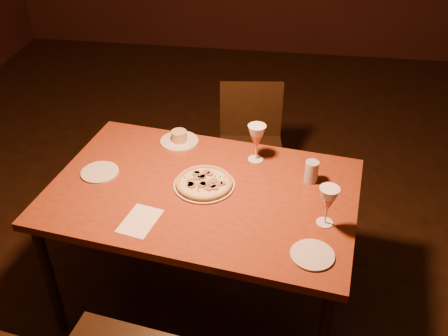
# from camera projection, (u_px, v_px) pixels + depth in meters

# --- Properties ---
(floor) EXTENTS (7.00, 7.00, 0.00)m
(floor) POSITION_uv_depth(u_px,v_px,m) (251.00, 284.00, 2.89)
(floor) COLOR black
(floor) RESTS_ON ground
(dining_table) EXTENTS (1.55, 1.11, 0.77)m
(dining_table) POSITION_uv_depth(u_px,v_px,m) (203.00, 200.00, 2.40)
(dining_table) COLOR brown
(dining_table) RESTS_ON floor
(chair_far) EXTENTS (0.46, 0.46, 0.84)m
(chair_far) POSITION_uv_depth(u_px,v_px,m) (251.00, 142.00, 3.26)
(chair_far) COLOR black
(chair_far) RESTS_ON floor
(pizza_plate) EXTENTS (0.29, 0.29, 0.03)m
(pizza_plate) POSITION_uv_depth(u_px,v_px,m) (204.00, 183.00, 2.38)
(pizza_plate) COLOR silver
(pizza_plate) RESTS_ON dining_table
(ramekin_saucer) EXTENTS (0.21, 0.21, 0.07)m
(ramekin_saucer) POSITION_uv_depth(u_px,v_px,m) (179.00, 138.00, 2.69)
(ramekin_saucer) COLOR silver
(ramekin_saucer) RESTS_ON dining_table
(wine_glass_far) EXTENTS (0.09, 0.09, 0.20)m
(wine_glass_far) POSITION_uv_depth(u_px,v_px,m) (256.00, 143.00, 2.51)
(wine_glass_far) COLOR #CD6E55
(wine_glass_far) RESTS_ON dining_table
(wine_glass_right) EXTENTS (0.09, 0.09, 0.19)m
(wine_glass_right) POSITION_uv_depth(u_px,v_px,m) (327.00, 206.00, 2.11)
(wine_glass_right) COLOR #CD6E55
(wine_glass_right) RESTS_ON dining_table
(water_tumbler) EXTENTS (0.07, 0.07, 0.11)m
(water_tumbler) POSITION_uv_depth(u_px,v_px,m) (311.00, 172.00, 2.39)
(water_tumbler) COLOR #ADB4BD
(water_tumbler) RESTS_ON dining_table
(side_plate_left) EXTENTS (0.19, 0.19, 0.01)m
(side_plate_left) POSITION_uv_depth(u_px,v_px,m) (100.00, 172.00, 2.47)
(side_plate_left) COLOR silver
(side_plate_left) RESTS_ON dining_table
(side_plate_near) EXTENTS (0.18, 0.18, 0.01)m
(side_plate_near) POSITION_uv_depth(u_px,v_px,m) (312.00, 255.00, 2.00)
(side_plate_near) COLOR silver
(side_plate_near) RESTS_ON dining_table
(menu_card) EXTENTS (0.18, 0.23, 0.00)m
(menu_card) POSITION_uv_depth(u_px,v_px,m) (140.00, 221.00, 2.18)
(menu_card) COLOR white
(menu_card) RESTS_ON dining_table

